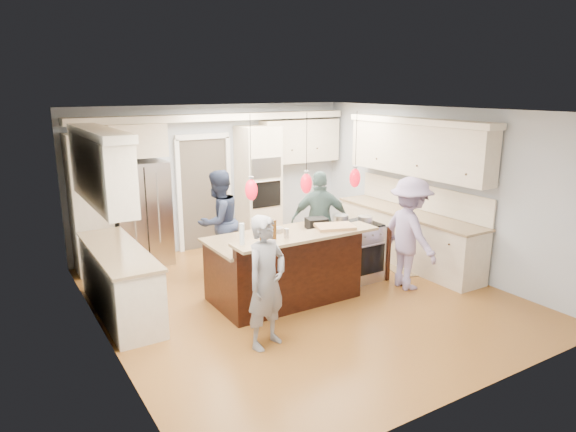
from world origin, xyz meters
name	(u,v)px	position (x,y,z in m)	size (l,w,h in m)	color
ground_plane	(300,296)	(0.00, 0.00, 0.00)	(6.00, 6.00, 0.00)	#A36B2C
room_shell	(301,175)	(0.00, 0.00, 1.82)	(5.54, 6.04, 2.72)	#B2BCC6
refrigerator	(141,214)	(-1.55, 2.64, 0.90)	(0.90, 0.70, 1.80)	#B7B7BC
oven_column	(258,186)	(0.75, 2.67, 1.15)	(0.72, 0.69, 2.30)	beige
back_upper_cabinets	(181,165)	(-0.75, 2.76, 1.67)	(5.30, 0.61, 2.54)	beige
right_counter_run	(410,204)	(2.44, 0.30, 1.06)	(0.64, 3.10, 2.51)	beige
left_cabinets	(113,239)	(-2.44, 0.80, 1.06)	(0.64, 2.30, 2.51)	beige
kitchen_island	(284,267)	(-0.25, 0.07, 0.49)	(2.10, 1.46, 1.12)	black
island_range	(356,251)	(1.16, 0.15, 0.46)	(0.82, 0.71, 0.92)	#B7B7BC
pendant_lights	(306,183)	(-0.25, -0.51, 1.80)	(1.75, 0.15, 1.03)	black
person_bar_end	(266,282)	(-1.14, -1.03, 0.80)	(0.59, 0.38, 1.60)	slate
person_far_left	(219,222)	(-0.57, 1.60, 0.86)	(0.83, 0.65, 1.71)	#27314C
person_far_right	(320,221)	(0.94, 0.85, 0.84)	(0.98, 0.41, 1.67)	#4B6966
person_range_side	(410,234)	(1.60, -0.56, 0.86)	(1.11, 0.64, 1.72)	#9A87B6
floor_rug	(406,266)	(2.27, 0.15, 0.01)	(0.71, 1.04, 0.01)	#8F7A4E
water_bottle	(242,234)	(-1.18, -0.49, 1.26)	(0.06, 0.06, 0.27)	silver
beer_bottle_a	(274,230)	(-0.72, -0.48, 1.25)	(0.06, 0.06, 0.25)	#41250B
beer_bottle_b	(262,234)	(-0.95, -0.57, 1.24)	(0.06, 0.06, 0.25)	#41250B
beer_bottle_c	(266,229)	(-0.82, -0.45, 1.25)	(0.07, 0.07, 0.27)	#41250B
drink_can	(287,233)	(-0.56, -0.52, 1.18)	(0.07, 0.07, 0.12)	#B7B7BC
cutting_board	(335,227)	(0.26, -0.47, 1.14)	(0.51, 0.37, 0.04)	tan
pot_large	(341,219)	(0.94, 0.29, 0.99)	(0.23, 0.23, 0.14)	#B7B7BC
pot_small	(365,220)	(1.28, 0.10, 0.98)	(0.23, 0.23, 0.11)	#B7B7BC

